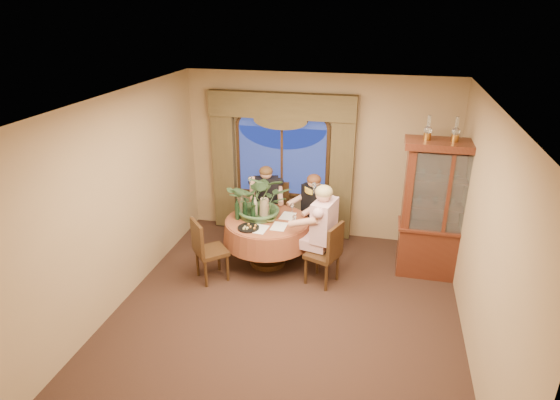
% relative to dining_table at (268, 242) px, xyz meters
% --- Properties ---
extents(floor, '(5.00, 5.00, 0.00)m').
position_rel_dining_table_xyz_m(floor, '(0.56, -1.25, -0.38)').
color(floor, black).
rests_on(floor, ground).
extents(wall_back, '(4.50, 0.00, 4.50)m').
position_rel_dining_table_xyz_m(wall_back, '(0.56, 1.25, 1.02)').
color(wall_back, '#937B56').
rests_on(wall_back, ground).
extents(wall_right, '(0.00, 5.00, 5.00)m').
position_rel_dining_table_xyz_m(wall_right, '(2.81, -1.25, 1.02)').
color(wall_right, '#937B56').
rests_on(wall_right, ground).
extents(ceiling, '(5.00, 5.00, 0.00)m').
position_rel_dining_table_xyz_m(ceiling, '(0.56, -1.25, 2.42)').
color(ceiling, white).
rests_on(ceiling, wall_back).
extents(window, '(1.62, 0.10, 1.32)m').
position_rel_dining_table_xyz_m(window, '(-0.04, 1.18, 0.92)').
color(window, navy).
rests_on(window, wall_back).
extents(arched_transom, '(1.60, 0.06, 0.44)m').
position_rel_dining_table_xyz_m(arched_transom, '(-0.04, 1.18, 1.71)').
color(arched_transom, navy).
rests_on(arched_transom, wall_back).
extents(drapery_left, '(0.38, 0.14, 2.32)m').
position_rel_dining_table_xyz_m(drapery_left, '(-1.07, 1.13, 0.80)').
color(drapery_left, '#433921').
rests_on(drapery_left, floor).
extents(drapery_right, '(0.38, 0.14, 2.32)m').
position_rel_dining_table_xyz_m(drapery_right, '(0.99, 1.13, 0.80)').
color(drapery_right, '#433921').
rests_on(drapery_right, floor).
extents(swag_valance, '(2.45, 0.16, 0.42)m').
position_rel_dining_table_xyz_m(swag_valance, '(-0.04, 1.10, 1.90)').
color(swag_valance, '#433921').
rests_on(swag_valance, wall_back).
extents(dining_table, '(1.77, 1.77, 0.75)m').
position_rel_dining_table_xyz_m(dining_table, '(0.00, 0.00, 0.00)').
color(dining_table, maroon).
rests_on(dining_table, floor).
extents(china_cabinet, '(1.29, 0.51, 2.08)m').
position_rel_dining_table_xyz_m(china_cabinet, '(2.57, 0.26, 0.67)').
color(china_cabinet, '#3C160D').
rests_on(china_cabinet, floor).
extents(oil_lamp_left, '(0.11, 0.11, 0.34)m').
position_rel_dining_table_xyz_m(oil_lamp_left, '(2.20, 0.26, 1.88)').
color(oil_lamp_left, '#A5722D').
rests_on(oil_lamp_left, china_cabinet).
extents(oil_lamp_center, '(0.11, 0.11, 0.34)m').
position_rel_dining_table_xyz_m(oil_lamp_center, '(2.57, 0.26, 1.88)').
color(oil_lamp_center, '#A5722D').
rests_on(oil_lamp_center, china_cabinet).
extents(oil_lamp_right, '(0.11, 0.11, 0.34)m').
position_rel_dining_table_xyz_m(oil_lamp_right, '(2.93, 0.26, 1.88)').
color(oil_lamp_right, '#A5722D').
rests_on(oil_lamp_right, china_cabinet).
extents(chair_right, '(0.54, 0.54, 0.96)m').
position_rel_dining_table_xyz_m(chair_right, '(0.91, -0.35, 0.10)').
color(chair_right, black).
rests_on(chair_right, floor).
extents(chair_back_right, '(0.59, 0.59, 0.96)m').
position_rel_dining_table_xyz_m(chair_back_right, '(0.71, 0.57, 0.10)').
color(chair_back_right, black).
rests_on(chair_back_right, floor).
extents(chair_back, '(0.46, 0.46, 0.96)m').
position_rel_dining_table_xyz_m(chair_back, '(-0.08, 0.86, 0.10)').
color(chair_back, black).
rests_on(chair_back, floor).
extents(chair_front_left, '(0.59, 0.59, 0.96)m').
position_rel_dining_table_xyz_m(chair_front_left, '(-0.69, -0.62, 0.10)').
color(chair_front_left, black).
rests_on(chair_front_left, floor).
extents(person_pink, '(0.59, 0.62, 1.47)m').
position_rel_dining_table_xyz_m(person_pink, '(0.90, -0.21, 0.36)').
color(person_pink, '#CCA1AA').
rests_on(person_pink, floor).
extents(person_back, '(0.58, 0.55, 1.33)m').
position_rel_dining_table_xyz_m(person_back, '(-0.23, 0.83, 0.29)').
color(person_back, black).
rests_on(person_back, floor).
extents(person_scarf, '(0.64, 0.64, 1.33)m').
position_rel_dining_table_xyz_m(person_scarf, '(0.62, 0.63, 0.29)').
color(person_scarf, black).
rests_on(person_scarf, floor).
extents(stoneware_vase, '(0.17, 0.17, 0.31)m').
position_rel_dining_table_xyz_m(stoneware_vase, '(-0.06, 0.08, 0.53)').
color(stoneware_vase, gray).
rests_on(stoneware_vase, dining_table).
extents(centerpiece_plant, '(0.99, 1.10, 0.86)m').
position_rel_dining_table_xyz_m(centerpiece_plant, '(-0.12, 0.13, 1.00)').
color(centerpiece_plant, '#3A5E35').
rests_on(centerpiece_plant, dining_table).
extents(olive_bowl, '(0.17, 0.17, 0.05)m').
position_rel_dining_table_xyz_m(olive_bowl, '(0.05, -0.04, 0.40)').
color(olive_bowl, '#555E2F').
rests_on(olive_bowl, dining_table).
extents(cheese_platter, '(0.32, 0.32, 0.02)m').
position_rel_dining_table_xyz_m(cheese_platter, '(-0.19, -0.35, 0.39)').
color(cheese_platter, black).
rests_on(cheese_platter, dining_table).
extents(wine_bottle_0, '(0.07, 0.07, 0.33)m').
position_rel_dining_table_xyz_m(wine_bottle_0, '(-0.42, 0.07, 0.54)').
color(wine_bottle_0, tan).
rests_on(wine_bottle_0, dining_table).
extents(wine_bottle_1, '(0.07, 0.07, 0.33)m').
position_rel_dining_table_xyz_m(wine_bottle_1, '(-0.35, -0.00, 0.54)').
color(wine_bottle_1, black).
rests_on(wine_bottle_1, dining_table).
extents(wine_bottle_2, '(0.07, 0.07, 0.33)m').
position_rel_dining_table_xyz_m(wine_bottle_2, '(-0.21, 0.06, 0.54)').
color(wine_bottle_2, tan).
rests_on(wine_bottle_2, dining_table).
extents(wine_bottle_3, '(0.07, 0.07, 0.33)m').
position_rel_dining_table_xyz_m(wine_bottle_3, '(-0.20, -0.08, 0.54)').
color(wine_bottle_3, black).
rests_on(wine_bottle_3, dining_table).
extents(wine_bottle_4, '(0.07, 0.07, 0.33)m').
position_rel_dining_table_xyz_m(wine_bottle_4, '(-0.26, 0.17, 0.54)').
color(wine_bottle_4, black).
rests_on(wine_bottle_4, dining_table).
extents(wine_bottle_5, '(0.07, 0.07, 0.33)m').
position_rel_dining_table_xyz_m(wine_bottle_5, '(-0.45, -0.07, 0.54)').
color(wine_bottle_5, black).
rests_on(wine_bottle_5, dining_table).
extents(tasting_paper_0, '(0.22, 0.31, 0.00)m').
position_rel_dining_table_xyz_m(tasting_paper_0, '(0.23, -0.19, 0.38)').
color(tasting_paper_0, white).
rests_on(tasting_paper_0, dining_table).
extents(tasting_paper_1, '(0.23, 0.32, 0.00)m').
position_rel_dining_table_xyz_m(tasting_paper_1, '(0.28, 0.20, 0.38)').
color(tasting_paper_1, white).
rests_on(tasting_paper_1, dining_table).
extents(tasting_paper_2, '(0.24, 0.32, 0.00)m').
position_rel_dining_table_xyz_m(tasting_paper_2, '(-0.03, -0.34, 0.38)').
color(tasting_paper_2, white).
rests_on(tasting_paper_2, dining_table).
extents(wine_glass_person_pink, '(0.07, 0.07, 0.18)m').
position_rel_dining_table_xyz_m(wine_glass_person_pink, '(0.44, -0.10, 0.46)').
color(wine_glass_person_pink, silver).
rests_on(wine_glass_person_pink, dining_table).
extents(wine_glass_person_back, '(0.07, 0.07, 0.18)m').
position_rel_dining_table_xyz_m(wine_glass_person_back, '(-0.12, 0.44, 0.46)').
color(wine_glass_person_back, silver).
rests_on(wine_glass_person_back, dining_table).
extents(wine_glass_person_scarf, '(0.07, 0.07, 0.18)m').
position_rel_dining_table_xyz_m(wine_glass_person_scarf, '(0.32, 0.32, 0.46)').
color(wine_glass_person_scarf, silver).
rests_on(wine_glass_person_scarf, dining_table).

